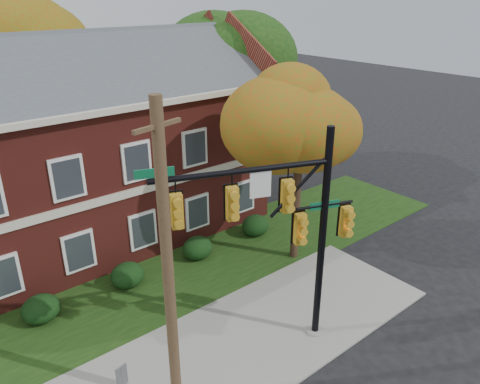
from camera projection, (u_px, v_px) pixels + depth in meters
ground at (274, 353)px, 15.88m from camera, size 120.00×120.00×0.00m
sidewalk at (255, 336)px, 16.58m from camera, size 14.00×5.00×0.08m
grass_strip at (178, 276)px, 20.13m from camera, size 30.00×6.00×0.04m
apartment_building at (65, 142)px, 21.22m from camera, size 18.80×8.80×9.74m
hedge_left at (41, 309)px, 17.22m from camera, size 1.40×1.26×1.05m
hedge_center at (127, 275)px, 19.26m from camera, size 1.40×1.26×1.05m
hedge_right at (198, 248)px, 21.30m from camera, size 1.40×1.26×1.05m
hedge_far_right at (255, 225)px, 23.34m from camera, size 1.40×1.26×1.05m
tree_near_right at (307, 115)px, 19.03m from camera, size 4.50×4.25×8.58m
tree_right_rear at (244, 50)px, 27.18m from camera, size 6.30×5.95×10.62m
tree_far_rear at (26, 39)px, 26.04m from camera, size 6.84×6.46×11.52m
traffic_signal at (284, 221)px, 14.49m from camera, size 6.46×2.66×7.65m
utility_pole at (168, 270)px, 12.08m from camera, size 1.42×0.44×9.22m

